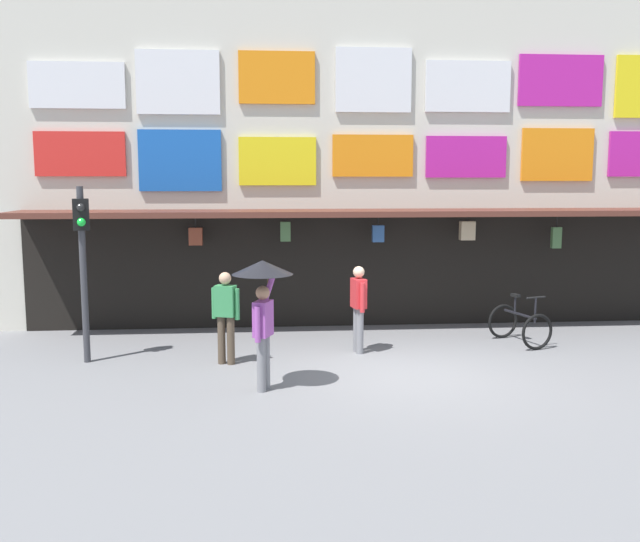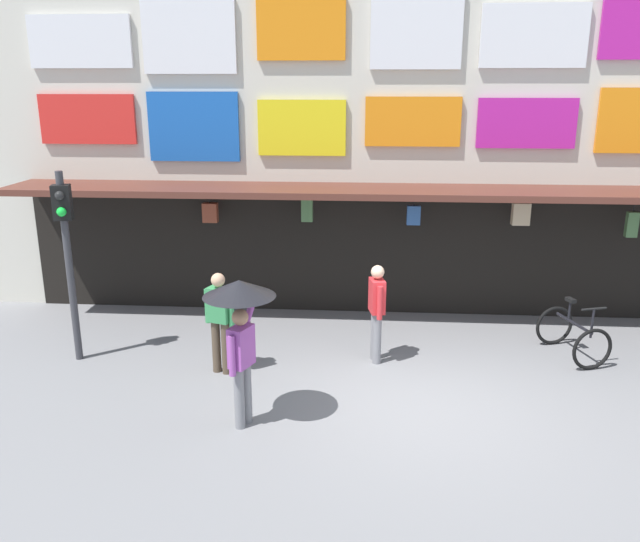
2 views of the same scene
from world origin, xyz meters
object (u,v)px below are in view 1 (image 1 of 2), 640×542
(traffic_light_near, at_px, (82,246))
(pedestrian_in_green, at_px, (226,313))
(pedestrian_with_umbrella, at_px, (263,288))
(bicycle_parked, at_px, (520,325))
(pedestrian_in_black, at_px, (358,304))

(traffic_light_near, xyz_separation_m, pedestrian_in_green, (2.55, -0.34, -1.19))
(pedestrian_in_green, bearing_deg, pedestrian_with_umbrella, -67.63)
(bicycle_parked, bearing_deg, traffic_light_near, -175.07)
(bicycle_parked, xyz_separation_m, pedestrian_in_black, (-3.36, -0.43, 0.55))
(pedestrian_in_black, distance_m, pedestrian_with_umbrella, 2.99)
(pedestrian_in_green, height_order, pedestrian_in_black, same)
(pedestrian_in_green, height_order, pedestrian_with_umbrella, pedestrian_with_umbrella)
(traffic_light_near, bearing_deg, pedestrian_in_black, 3.36)
(traffic_light_near, relative_size, bicycle_parked, 2.43)
(bicycle_parked, xyz_separation_m, pedestrian_in_green, (-5.85, -1.06, 0.55))
(traffic_light_near, relative_size, pedestrian_with_umbrella, 1.54)
(bicycle_parked, height_order, pedestrian_in_black, pedestrian_in_black)
(bicycle_parked, bearing_deg, pedestrian_in_black, -172.73)
(bicycle_parked, xyz_separation_m, pedestrian_with_umbrella, (-5.18, -2.69, 1.25))
(traffic_light_near, bearing_deg, bicycle_parked, 4.93)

